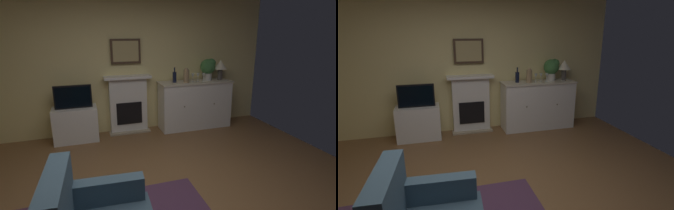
# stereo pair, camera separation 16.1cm
# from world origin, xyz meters

# --- Properties ---
(wall_rear) EXTENTS (5.97, 0.06, 2.97)m
(wall_rear) POSITION_xyz_m (0.00, 2.61, 1.49)
(wall_rear) COLOR #EAD68C
(wall_rear) RESTS_ON ground_plane
(fireplace_unit) EXTENTS (0.87, 0.30, 1.10)m
(fireplace_unit) POSITION_xyz_m (0.13, 2.48, 0.55)
(fireplace_unit) COLOR white
(fireplace_unit) RESTS_ON ground_plane
(framed_picture) EXTENTS (0.55, 0.04, 0.45)m
(framed_picture) POSITION_xyz_m (0.13, 2.52, 1.54)
(framed_picture) COLOR #473323
(sideboard_cabinet) EXTENTS (1.45, 0.49, 0.95)m
(sideboard_cabinet) POSITION_xyz_m (1.44, 2.30, 0.47)
(sideboard_cabinet) COLOR white
(sideboard_cabinet) RESTS_ON ground_plane
(table_lamp) EXTENTS (0.26, 0.26, 0.40)m
(table_lamp) POSITION_xyz_m (1.98, 2.30, 1.23)
(table_lamp) COLOR #4C4742
(table_lamp) RESTS_ON sideboard_cabinet
(wine_bottle) EXTENTS (0.08, 0.08, 0.29)m
(wine_bottle) POSITION_xyz_m (1.01, 2.33, 1.05)
(wine_bottle) COLOR black
(wine_bottle) RESTS_ON sideboard_cabinet
(wine_glass_left) EXTENTS (0.07, 0.07, 0.16)m
(wine_glass_left) POSITION_xyz_m (1.37, 2.26, 1.07)
(wine_glass_left) COLOR silver
(wine_glass_left) RESTS_ON sideboard_cabinet
(wine_glass_center) EXTENTS (0.07, 0.07, 0.16)m
(wine_glass_center) POSITION_xyz_m (1.48, 2.27, 1.07)
(wine_glass_center) COLOR silver
(wine_glass_center) RESTS_ON sideboard_cabinet
(wine_glass_right) EXTENTS (0.07, 0.07, 0.16)m
(wine_glass_right) POSITION_xyz_m (1.59, 2.25, 1.07)
(wine_glass_right) COLOR silver
(wine_glass_right) RESTS_ON sideboard_cabinet
(vase_decorative) EXTENTS (0.11, 0.11, 0.28)m
(vase_decorative) POSITION_xyz_m (1.22, 2.25, 1.09)
(vase_decorative) COLOR #9E7F5B
(vase_decorative) RESTS_ON sideboard_cabinet
(tv_cabinet) EXTENTS (0.75, 0.42, 0.61)m
(tv_cabinet) POSITION_xyz_m (-0.85, 2.32, 0.31)
(tv_cabinet) COLOR white
(tv_cabinet) RESTS_ON ground_plane
(tv_set) EXTENTS (0.62, 0.07, 0.40)m
(tv_set) POSITION_xyz_m (-0.85, 2.29, 0.81)
(tv_set) COLOR black
(tv_set) RESTS_ON tv_cabinet
(potted_plant_small) EXTENTS (0.30, 0.30, 0.43)m
(potted_plant_small) POSITION_xyz_m (1.73, 2.35, 1.20)
(potted_plant_small) COLOR beige
(potted_plant_small) RESTS_ON sideboard_cabinet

